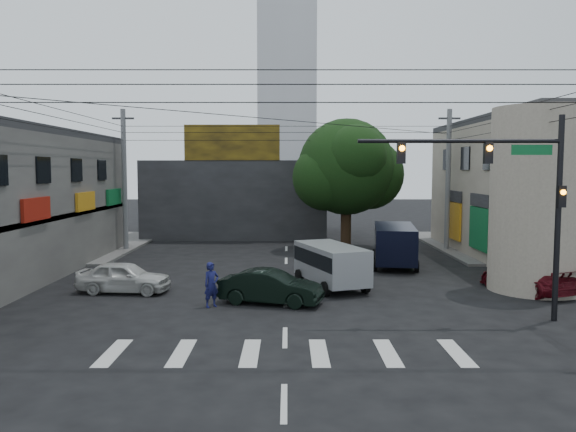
{
  "coord_description": "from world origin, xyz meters",
  "views": [
    {
      "loc": [
        0.08,
        -20.42,
        5.33
      ],
      "look_at": [
        0.1,
        4.0,
        3.3
      ],
      "focal_mm": 35.0,
      "sensor_mm": 36.0,
      "label": 1
    }
  ],
  "objects_px": {
    "utility_pole_far_left": "(125,181)",
    "navy_van": "(394,246)",
    "utility_pole_far_right": "(448,181)",
    "silver_minivan": "(331,267)",
    "white_compact": "(124,277)",
    "traffic_gantry": "(511,184)",
    "traffic_officer": "(211,285)",
    "dark_sedan": "(271,287)",
    "maroon_sedan": "(527,277)",
    "street_tree": "(346,167)"
  },
  "relations": [
    {
      "from": "utility_pole_far_left",
      "to": "navy_van",
      "type": "distance_m",
      "value": 17.79
    },
    {
      "from": "utility_pole_far_left",
      "to": "maroon_sedan",
      "type": "bearing_deg",
      "value": -30.44
    },
    {
      "from": "utility_pole_far_left",
      "to": "utility_pole_far_right",
      "type": "bearing_deg",
      "value": 0.0
    },
    {
      "from": "dark_sedan",
      "to": "traffic_officer",
      "type": "height_order",
      "value": "traffic_officer"
    },
    {
      "from": "dark_sedan",
      "to": "silver_minivan",
      "type": "distance_m",
      "value": 4.01
    },
    {
      "from": "street_tree",
      "to": "silver_minivan",
      "type": "height_order",
      "value": "street_tree"
    },
    {
      "from": "traffic_gantry",
      "to": "navy_van",
      "type": "bearing_deg",
      "value": 99.08
    },
    {
      "from": "traffic_gantry",
      "to": "navy_van",
      "type": "xyz_separation_m",
      "value": [
        -1.82,
        11.37,
        -3.72
      ]
    },
    {
      "from": "street_tree",
      "to": "traffic_gantry",
      "type": "relative_size",
      "value": 1.21
    },
    {
      "from": "street_tree",
      "to": "maroon_sedan",
      "type": "bearing_deg",
      "value": -64.02
    },
    {
      "from": "street_tree",
      "to": "maroon_sedan",
      "type": "height_order",
      "value": "street_tree"
    },
    {
      "from": "dark_sedan",
      "to": "traffic_officer",
      "type": "bearing_deg",
      "value": 119.17
    },
    {
      "from": "white_compact",
      "to": "silver_minivan",
      "type": "xyz_separation_m",
      "value": [
        9.04,
        0.98,
        0.28
      ]
    },
    {
      "from": "utility_pole_far_right",
      "to": "white_compact",
      "type": "xyz_separation_m",
      "value": [
        -17.51,
        -12.44,
        -3.92
      ]
    },
    {
      "from": "dark_sedan",
      "to": "white_compact",
      "type": "xyz_separation_m",
      "value": [
        -6.42,
        2.04,
        0.01
      ]
    },
    {
      "from": "utility_pole_far_left",
      "to": "utility_pole_far_right",
      "type": "distance_m",
      "value": 21.0
    },
    {
      "from": "silver_minivan",
      "to": "navy_van",
      "type": "height_order",
      "value": "navy_van"
    },
    {
      "from": "white_compact",
      "to": "dark_sedan",
      "type": "bearing_deg",
      "value": -101.85
    },
    {
      "from": "dark_sedan",
      "to": "silver_minivan",
      "type": "xyz_separation_m",
      "value": [
        2.62,
        3.02,
        0.29
      ]
    },
    {
      "from": "street_tree",
      "to": "traffic_officer",
      "type": "relative_size",
      "value": 4.95
    },
    {
      "from": "street_tree",
      "to": "traffic_officer",
      "type": "bearing_deg",
      "value": -113.2
    },
    {
      "from": "white_compact",
      "to": "silver_minivan",
      "type": "distance_m",
      "value": 9.1
    },
    {
      "from": "utility_pole_far_right",
      "to": "silver_minivan",
      "type": "xyz_separation_m",
      "value": [
        -8.46,
        -11.46,
        -3.64
      ]
    },
    {
      "from": "dark_sedan",
      "to": "white_compact",
      "type": "height_order",
      "value": "white_compact"
    },
    {
      "from": "traffic_officer",
      "to": "utility_pole_far_right",
      "type": "bearing_deg",
      "value": 9.63
    },
    {
      "from": "utility_pole_far_left",
      "to": "navy_van",
      "type": "xyz_separation_m",
      "value": [
        16.51,
        -5.63,
        -3.49
      ]
    },
    {
      "from": "dark_sedan",
      "to": "silver_minivan",
      "type": "bearing_deg",
      "value": -25.25
    },
    {
      "from": "traffic_gantry",
      "to": "street_tree",
      "type": "bearing_deg",
      "value": 101.99
    },
    {
      "from": "utility_pole_far_left",
      "to": "silver_minivan",
      "type": "xyz_separation_m",
      "value": [
        12.54,
        -11.46,
        -3.64
      ]
    },
    {
      "from": "utility_pole_far_right",
      "to": "maroon_sedan",
      "type": "height_order",
      "value": "utility_pole_far_right"
    },
    {
      "from": "traffic_gantry",
      "to": "white_compact",
      "type": "distance_m",
      "value": 16.07
    },
    {
      "from": "street_tree",
      "to": "white_compact",
      "type": "height_order",
      "value": "street_tree"
    },
    {
      "from": "utility_pole_far_right",
      "to": "traffic_officer",
      "type": "height_order",
      "value": "utility_pole_far_right"
    },
    {
      "from": "maroon_sedan",
      "to": "street_tree",
      "type": "bearing_deg",
      "value": -87.2
    },
    {
      "from": "white_compact",
      "to": "traffic_officer",
      "type": "bearing_deg",
      "value": -116.21
    },
    {
      "from": "navy_van",
      "to": "silver_minivan",
      "type": "bearing_deg",
      "value": 153.86
    },
    {
      "from": "traffic_officer",
      "to": "silver_minivan",
      "type": "bearing_deg",
      "value": -2.68
    },
    {
      "from": "dark_sedan",
      "to": "silver_minivan",
      "type": "relative_size",
      "value": 0.89
    },
    {
      "from": "traffic_gantry",
      "to": "utility_pole_far_left",
      "type": "relative_size",
      "value": 0.78
    },
    {
      "from": "utility_pole_far_right",
      "to": "maroon_sedan",
      "type": "bearing_deg",
      "value": -90.0
    },
    {
      "from": "traffic_gantry",
      "to": "traffic_officer",
      "type": "xyz_separation_m",
      "value": [
        -10.69,
        1.98,
        -3.95
      ]
    },
    {
      "from": "utility_pole_far_right",
      "to": "white_compact",
      "type": "distance_m",
      "value": 21.83
    },
    {
      "from": "white_compact",
      "to": "maroon_sedan",
      "type": "bearing_deg",
      "value": -83.87
    },
    {
      "from": "street_tree",
      "to": "white_compact",
      "type": "relative_size",
      "value": 2.11
    },
    {
      "from": "utility_pole_far_right",
      "to": "traffic_officer",
      "type": "bearing_deg",
      "value": -131.66
    },
    {
      "from": "navy_van",
      "to": "traffic_officer",
      "type": "height_order",
      "value": "navy_van"
    },
    {
      "from": "utility_pole_far_right",
      "to": "silver_minivan",
      "type": "bearing_deg",
      "value": -126.45
    },
    {
      "from": "utility_pole_far_right",
      "to": "maroon_sedan",
      "type": "distance_m",
      "value": 12.96
    },
    {
      "from": "street_tree",
      "to": "dark_sedan",
      "type": "relative_size",
      "value": 2.01
    },
    {
      "from": "traffic_gantry",
      "to": "white_compact",
      "type": "height_order",
      "value": "traffic_gantry"
    }
  ]
}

